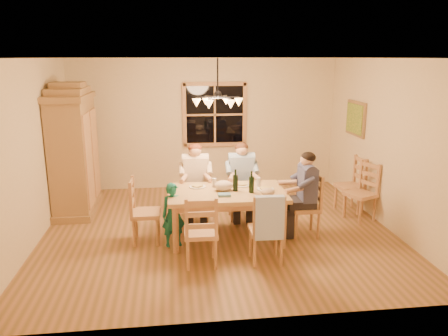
{
  "coord_description": "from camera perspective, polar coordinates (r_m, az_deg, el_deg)",
  "views": [
    {
      "loc": [
        -0.7,
        -6.55,
        2.72
      ],
      "look_at": [
        0.11,
        0.1,
        1.01
      ],
      "focal_mm": 35.0,
      "sensor_mm": 36.0,
      "label": 1
    }
  ],
  "objects": [
    {
      "name": "window",
      "position": [
        9.14,
        -1.22,
        6.98
      ],
      "size": [
        1.3,
        0.06,
        1.3
      ],
      "color": "black",
      "rests_on": "wall_back"
    },
    {
      "name": "chair_near_left",
      "position": [
        5.92,
        -3.02,
        -9.78
      ],
      "size": [
        0.45,
        0.43,
        0.99
      ],
      "rotation": [
        0.0,
        0.0,
        -0.02
      ],
      "color": "tan",
      "rests_on": "floor"
    },
    {
      "name": "towel",
      "position": [
        5.7,
        5.93,
        -6.49
      ],
      "size": [
        0.38,
        0.11,
        0.58
      ],
      "primitive_type": "cube",
      "rotation": [
        0.0,
        0.0,
        -0.02
      ],
      "color": "#ACC1E9",
      "rests_on": "chair_near_right"
    },
    {
      "name": "wine_glass_b",
      "position": [
        6.8,
        4.53,
        -1.84
      ],
      "size": [
        0.06,
        0.06,
        0.14
      ],
      "primitive_type": "cylinder",
      "color": "silver",
      "rests_on": "dining_table"
    },
    {
      "name": "adult_woman",
      "position": [
        7.3,
        -3.76,
        -0.6
      ],
      "size": [
        0.4,
        0.43,
        0.87
      ],
      "rotation": [
        0.0,
        0.0,
        3.12
      ],
      "color": "beige",
      "rests_on": "floor"
    },
    {
      "name": "dining_table",
      "position": [
        6.59,
        0.38,
        -3.88
      ],
      "size": [
        1.77,
        1.1,
        0.76
      ],
      "rotation": [
        0.0,
        0.0,
        -0.02
      ],
      "color": "#AC7B4C",
      "rests_on": "floor"
    },
    {
      "name": "chair_end_left",
      "position": [
        6.7,
        -10.12,
        -7.04
      ],
      "size": [
        0.43,
        0.45,
        0.99
      ],
      "rotation": [
        0.0,
        0.0,
        -1.59
      ],
      "color": "tan",
      "rests_on": "floor"
    },
    {
      "name": "child",
      "position": [
        6.45,
        -6.62,
        -6.1
      ],
      "size": [
        0.39,
        0.3,
        0.96
      ],
      "primitive_type": "imported",
      "rotation": [
        0.0,
        0.0,
        0.22
      ],
      "color": "#186F65",
      "rests_on": "floor"
    },
    {
      "name": "painting",
      "position": [
        8.54,
        16.8,
        6.2
      ],
      "size": [
        0.06,
        0.78,
        0.64
      ],
      "color": "olive",
      "rests_on": "wall_right"
    },
    {
      "name": "plate_woman",
      "position": [
        6.76,
        -3.48,
        -2.45
      ],
      "size": [
        0.26,
        0.26,
        0.02
      ],
      "primitive_type": "cylinder",
      "color": "white",
      "rests_on": "dining_table"
    },
    {
      "name": "chandelier",
      "position": [
        6.62,
        -0.82,
        8.78
      ],
      "size": [
        0.77,
        0.68,
        0.71
      ],
      "color": "black",
      "rests_on": "ceiling"
    },
    {
      "name": "chair_near_right",
      "position": [
        6.02,
        5.46,
        -9.39
      ],
      "size": [
        0.45,
        0.43,
        0.99
      ],
      "rotation": [
        0.0,
        0.0,
        -0.02
      ],
      "color": "tan",
      "rests_on": "floor"
    },
    {
      "name": "cloth_bundle",
      "position": [
        6.56,
        -0.07,
        -2.32
      ],
      "size": [
        0.28,
        0.22,
        0.15
      ],
      "primitive_type": "ellipsoid",
      "color": "#CBB193",
      "rests_on": "dining_table"
    },
    {
      "name": "chair_far_left",
      "position": [
        7.46,
        -3.69,
        -4.6
      ],
      "size": [
        0.45,
        0.43,
        0.99
      ],
      "rotation": [
        0.0,
        0.0,
        3.12
      ],
      "color": "tan",
      "rests_on": "floor"
    },
    {
      "name": "chair_far_right",
      "position": [
        7.52,
        2.26,
        -4.4
      ],
      "size": [
        0.45,
        0.43,
        0.99
      ],
      "rotation": [
        0.0,
        0.0,
        3.12
      ],
      "color": "tan",
      "rests_on": "floor"
    },
    {
      "name": "chair_end_right",
      "position": [
        6.94,
        10.47,
        -6.27
      ],
      "size": [
        0.43,
        0.45,
        0.99
      ],
      "rotation": [
        0.0,
        0.0,
        1.55
      ],
      "color": "tan",
      "rests_on": "floor"
    },
    {
      "name": "wall_left",
      "position": [
        7.0,
        -23.81,
        1.83
      ],
      "size": [
        0.02,
        5.0,
        2.7
      ],
      "primitive_type": "cube",
      "color": "beige",
      "rests_on": "floor"
    },
    {
      "name": "wall_right",
      "position": [
        7.53,
        20.52,
        2.95
      ],
      "size": [
        0.02,
        5.0,
        2.7
      ],
      "primitive_type": "cube",
      "color": "beige",
      "rests_on": "floor"
    },
    {
      "name": "wine_glass_a",
      "position": [
        6.74,
        -1.28,
        -1.93
      ],
      "size": [
        0.06,
        0.06,
        0.14
      ],
      "primitive_type": "cylinder",
      "color": "silver",
      "rests_on": "dining_table"
    },
    {
      "name": "wall_back",
      "position": [
        9.18,
        -2.48,
        5.75
      ],
      "size": [
        5.5,
        0.02,
        2.7
      ],
      "primitive_type": "cube",
      "color": "beige",
      "rests_on": "floor"
    },
    {
      "name": "ceiling",
      "position": [
        6.59,
        -0.84,
        14.17
      ],
      "size": [
        5.5,
        5.0,
        0.02
      ],
      "primitive_type": "cube",
      "color": "white",
      "rests_on": "wall_back"
    },
    {
      "name": "adult_slate_man",
      "position": [
        6.78,
        10.67,
        -2.01
      ],
      "size": [
        0.43,
        0.4,
        0.87
      ],
      "rotation": [
        0.0,
        0.0,
        1.55
      ],
      "color": "#44476C",
      "rests_on": "floor"
    },
    {
      "name": "chair_spare_front",
      "position": [
        7.82,
        17.28,
        -4.34
      ],
      "size": [
        0.56,
        0.57,
        0.99
      ],
      "rotation": [
        0.0,
        0.0,
        1.98
      ],
      "color": "tan",
      "rests_on": "floor"
    },
    {
      "name": "wine_bottle_b",
      "position": [
        6.46,
        3.61,
        -1.81
      ],
      "size": [
        0.08,
        0.08,
        0.33
      ],
      "primitive_type": "cylinder",
      "color": "black",
      "rests_on": "dining_table"
    },
    {
      "name": "plate_slate",
      "position": [
        6.65,
        5.44,
        -2.78
      ],
      "size": [
        0.26,
        0.26,
        0.02
      ],
      "primitive_type": "cylinder",
      "color": "white",
      "rests_on": "dining_table"
    },
    {
      "name": "cap",
      "position": [
        6.36,
        5.72,
        -3.15
      ],
      "size": [
        0.2,
        0.2,
        0.11
      ],
      "primitive_type": "ellipsoid",
      "color": "tan",
      "rests_on": "dining_table"
    },
    {
      "name": "plate_plaid",
      "position": [
        6.84,
        2.34,
        -2.24
      ],
      "size": [
        0.26,
        0.26,
        0.02
      ],
      "primitive_type": "cylinder",
      "color": "white",
      "rests_on": "dining_table"
    },
    {
      "name": "napkin",
      "position": [
        6.34,
        0.03,
        -3.52
      ],
      "size": [
        0.18,
        0.14,
        0.03
      ],
      "primitive_type": "cube",
      "rotation": [
        0.0,
        0.0,
        -0.02
      ],
      "color": "slate",
      "rests_on": "dining_table"
    },
    {
      "name": "adult_plaid_man",
      "position": [
        7.37,
        2.3,
        -0.44
      ],
      "size": [
        0.4,
        0.43,
        0.87
      ],
      "rotation": [
        0.0,
        0.0,
        3.12
      ],
      "color": "#376298",
      "rests_on": "floor"
    },
    {
      "name": "wine_bottle_a",
      "position": [
        6.53,
        1.5,
        -1.61
      ],
      "size": [
        0.08,
        0.08,
        0.33
      ],
      "primitive_type": "cylinder",
      "color": "black",
      "rests_on": "dining_table"
    },
    {
      "name": "chair_spare_back",
      "position": [
        8.21,
        16.02,
        -3.36
      ],
      "size": [
        0.47,
        0.48,
        0.99
      ],
      "rotation": [
        0.0,
        0.0,
        1.68
      ],
      "color": "tan",
      "rests_on": "floor"
    },
    {
      "name": "armoire",
      "position": [
        8.15,
        -18.96,
        1.78
      ],
      "size": [
        0.66,
        1.4,
        2.3
      ],
      "color": "olive",
      "rests_on": "floor"
    },
    {
      "name": "floor",
      "position": [
        7.13,
        -0.76,
        -8.09
      ],
      "size": [
        5.5,
        5.5,
        0.0
      ],
      "primitive_type": "plane",
      "color": "brown",
      "rests_on": "ground"
    }
  ]
}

